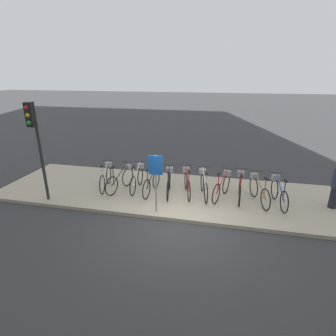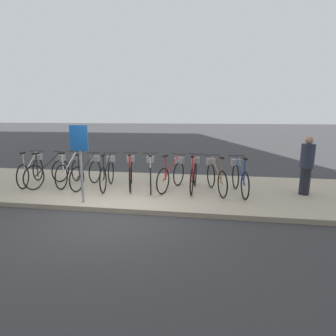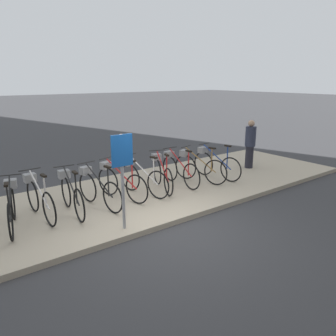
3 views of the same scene
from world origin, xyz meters
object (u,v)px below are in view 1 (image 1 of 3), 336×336
at_px(parked_bicycle_10, 279,191).
at_px(parked_bicycle_8, 240,186).
at_px(parked_bicycle_5, 187,182).
at_px(parked_bicycle_9, 258,189).
at_px(parked_bicycle_6, 204,184).
at_px(traffic_light, 35,132).
at_px(parked_bicycle_4, 169,182).
at_px(parked_bicycle_1, 121,178).
at_px(parked_bicycle_3, 152,181).
at_px(sign_post, 156,174).
at_px(parked_bicycle_0, 106,176).
at_px(parked_bicycle_2, 137,178).
at_px(parked_bicycle_7, 222,185).

bearing_deg(parked_bicycle_10, parked_bicycle_8, 173.17).
bearing_deg(parked_bicycle_5, parked_bicycle_9, -2.43).
distance_m(parked_bicycle_6, traffic_light, 5.87).
bearing_deg(parked_bicycle_4, parked_bicycle_1, -179.49).
relative_size(parked_bicycle_5, parked_bicycle_9, 1.01).
bearing_deg(parked_bicycle_10, parked_bicycle_1, -179.74).
distance_m(parked_bicycle_3, sign_post, 1.72).
bearing_deg(traffic_light, parked_bicycle_0, 43.58).
distance_m(parked_bicycle_4, parked_bicycle_9, 3.11).
bearing_deg(parked_bicycle_0, sign_post, -31.33).
distance_m(parked_bicycle_5, parked_bicycle_10, 3.11).
bearing_deg(parked_bicycle_3, parked_bicycle_4, -0.20).
bearing_deg(parked_bicycle_2, parked_bicycle_8, -0.09).
bearing_deg(traffic_light, parked_bicycle_2, 30.18).
height_order(parked_bicycle_0, parked_bicycle_8, same).
distance_m(parked_bicycle_2, parked_bicycle_6, 2.51).
bearing_deg(parked_bicycle_10, parked_bicycle_9, 177.40).
height_order(parked_bicycle_1, parked_bicycle_8, same).
height_order(parked_bicycle_4, parked_bicycle_10, same).
distance_m(parked_bicycle_1, parked_bicycle_3, 1.21).
distance_m(traffic_light, sign_post, 4.11).
xyz_separation_m(parked_bicycle_0, parked_bicycle_1, (0.65, -0.05, 0.00)).
relative_size(parked_bicycle_0, parked_bicycle_8, 0.98).
bearing_deg(parked_bicycle_2, parked_bicycle_6, -1.16).
bearing_deg(parked_bicycle_2, sign_post, -53.64).
xyz_separation_m(parked_bicycle_2, parked_bicycle_4, (1.26, -0.16, 0.00)).
height_order(parked_bicycle_7, parked_bicycle_8, same).
distance_m(parked_bicycle_6, parked_bicycle_9, 1.86).
bearing_deg(parked_bicycle_4, parked_bicycle_10, 0.14).
height_order(parked_bicycle_1, sign_post, sign_post).
bearing_deg(parked_bicycle_7, parked_bicycle_5, 179.03).
xyz_separation_m(parked_bicycle_0, parked_bicycle_7, (4.38, 0.08, 0.00)).
relative_size(parked_bicycle_1, parked_bicycle_2, 0.97).
xyz_separation_m(parked_bicycle_4, parked_bicycle_10, (3.75, 0.01, 0.00)).
xyz_separation_m(parked_bicycle_2, traffic_light, (-2.79, -1.62, 1.95)).
xyz_separation_m(parked_bicycle_5, parked_bicycle_8, (1.86, 0.02, 0.00)).
relative_size(parked_bicycle_6, sign_post, 0.89).
height_order(parked_bicycle_3, sign_post, sign_post).
distance_m(parked_bicycle_2, parked_bicycle_9, 4.37).
xyz_separation_m(parked_bicycle_9, sign_post, (-3.21, -1.45, 0.83)).
height_order(parked_bicycle_1, parked_bicycle_2, same).
xyz_separation_m(parked_bicycle_2, parked_bicycle_3, (0.64, -0.16, 0.00)).
xyz_separation_m(parked_bicycle_8, traffic_light, (-6.56, -1.62, 1.95)).
bearing_deg(sign_post, traffic_light, -179.24).
bearing_deg(parked_bicycle_0, parked_bicycle_2, 5.91).
height_order(parked_bicycle_2, parked_bicycle_8, same).
bearing_deg(parked_bicycle_1, parked_bicycle_2, 17.55).
xyz_separation_m(parked_bicycle_9, parked_bicycle_10, (0.64, -0.03, 0.00)).
distance_m(parked_bicycle_3, parked_bicycle_6, 1.88).
distance_m(parked_bicycle_2, parked_bicycle_8, 3.76).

